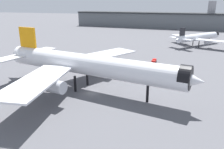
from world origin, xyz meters
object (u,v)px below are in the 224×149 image
at_px(airliner_far_taxiway, 198,37).
at_px(traffic_cone_near_nose, 187,74).
at_px(baggage_tug_wing, 154,61).
at_px(airliner_near_gate, 87,65).

height_order(airliner_far_taxiway, traffic_cone_near_nose, airliner_far_taxiway).
distance_m(baggage_tug_wing, traffic_cone_near_nose, 19.95).
distance_m(airliner_near_gate, baggage_tug_wing, 43.04).
distance_m(airliner_far_taxiway, traffic_cone_near_nose, 66.59).
height_order(airliner_near_gate, traffic_cone_near_nose, airliner_near_gate).
relative_size(airliner_near_gate, traffic_cone_near_nose, 96.82).
bearing_deg(airliner_far_taxiway, traffic_cone_near_nose, -147.06).
relative_size(airliner_far_taxiway, baggage_tug_wing, 11.12).
bearing_deg(airliner_far_taxiway, baggage_tug_wing, -163.21).
distance_m(airliner_far_taxiway, baggage_tug_wing, 56.42).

